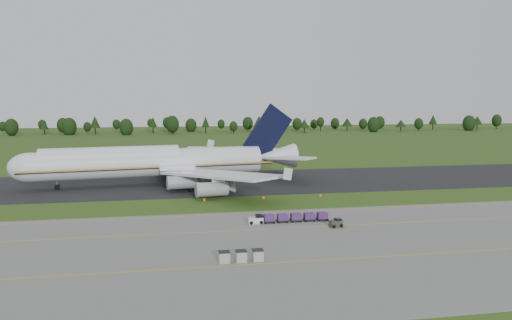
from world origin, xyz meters
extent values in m
plane|color=#2F4C17|center=(0.00, 0.00, 0.00)|extent=(600.00, 600.00, 0.00)
cube|color=slate|center=(0.00, -34.00, 0.03)|extent=(300.00, 52.00, 0.06)
cube|color=black|center=(0.00, 28.00, 0.04)|extent=(300.00, 40.00, 0.08)
cube|color=#D49E0C|center=(0.00, -22.00, 0.07)|extent=(300.00, 0.25, 0.01)
cube|color=#D49E0C|center=(0.00, -40.00, 0.07)|extent=(300.00, 0.20, 0.01)
cube|color=#D49E0C|center=(0.00, -10.00, 0.07)|extent=(120.00, 0.20, 0.01)
cylinder|color=black|center=(-108.16, 220.32, 1.68)|extent=(0.70, 0.70, 3.36)
sphere|color=#1D3713|center=(-108.16, 220.32, 5.14)|extent=(8.11, 8.11, 8.11)
cylinder|color=black|center=(-90.93, 227.79, 1.56)|extent=(0.70, 0.70, 3.11)
cone|color=#1D3713|center=(-90.93, 227.79, 5.88)|extent=(5.48, 5.48, 5.53)
cylinder|color=black|center=(-74.67, 220.79, 1.62)|extent=(0.70, 0.70, 3.24)
sphere|color=#1D3713|center=(-74.67, 220.79, 4.95)|extent=(8.95, 8.95, 8.95)
cylinder|color=black|center=(-59.30, 221.65, 2.10)|extent=(0.70, 0.70, 4.20)
cone|color=#1D3713|center=(-59.30, 221.65, 7.94)|extent=(6.49, 6.49, 7.47)
cylinder|color=black|center=(-39.61, 214.05, 1.52)|extent=(0.70, 0.70, 3.04)
sphere|color=#1D3713|center=(-39.61, 214.05, 4.64)|extent=(8.48, 8.48, 8.48)
cylinder|color=black|center=(-23.60, 226.99, 1.92)|extent=(0.70, 0.70, 3.83)
cone|color=#1D3713|center=(-23.60, 226.99, 7.24)|extent=(5.56, 5.56, 6.82)
cylinder|color=black|center=(-11.27, 214.90, 2.08)|extent=(0.70, 0.70, 4.16)
sphere|color=#1D3713|center=(-11.27, 214.90, 6.35)|extent=(8.46, 8.46, 8.46)
cylinder|color=black|center=(10.15, 219.21, 2.02)|extent=(0.70, 0.70, 4.05)
cone|color=#1D3713|center=(10.15, 219.21, 7.65)|extent=(5.02, 5.02, 7.20)
cylinder|color=black|center=(27.85, 215.01, 1.49)|extent=(0.70, 0.70, 2.98)
sphere|color=#1D3713|center=(27.85, 215.01, 4.56)|extent=(5.29, 5.29, 5.29)
cylinder|color=black|center=(44.42, 213.39, 2.06)|extent=(0.70, 0.70, 4.12)
cone|color=#1D3713|center=(44.42, 213.39, 7.78)|extent=(7.51, 7.51, 7.32)
cylinder|color=black|center=(58.55, 219.76, 1.70)|extent=(0.70, 0.70, 3.41)
sphere|color=#1D3713|center=(58.55, 219.76, 5.21)|extent=(5.49, 5.49, 5.49)
cylinder|color=black|center=(74.79, 212.65, 1.62)|extent=(0.70, 0.70, 3.23)
cone|color=#1D3713|center=(74.79, 212.65, 6.10)|extent=(6.87, 6.87, 5.74)
cylinder|color=black|center=(90.13, 225.90, 2.10)|extent=(0.70, 0.70, 4.20)
sphere|color=#1D3713|center=(90.13, 225.90, 6.41)|extent=(5.20, 5.20, 5.20)
cylinder|color=black|center=(109.17, 224.99, 1.63)|extent=(0.70, 0.70, 3.26)
cone|color=#1D3713|center=(109.17, 224.99, 6.15)|extent=(7.58, 7.58, 5.79)
cylinder|color=black|center=(123.17, 212.06, 1.58)|extent=(0.70, 0.70, 3.17)
sphere|color=#1D3713|center=(123.17, 212.06, 4.84)|extent=(8.33, 8.33, 8.33)
cylinder|color=black|center=(144.59, 215.24, 1.45)|extent=(0.70, 0.70, 2.90)
cone|color=#1D3713|center=(144.59, 215.24, 5.48)|extent=(7.21, 7.21, 5.16)
cylinder|color=black|center=(159.64, 218.45, 1.62)|extent=(0.70, 0.70, 3.23)
sphere|color=#1D3713|center=(159.64, 218.45, 4.94)|extent=(6.14, 6.14, 6.14)
cylinder|color=black|center=(175.27, 226.85, 1.93)|extent=(0.70, 0.70, 3.87)
cone|color=#1D3713|center=(175.27, 226.85, 7.31)|extent=(6.13, 6.13, 6.88)
cylinder|color=black|center=(195.19, 213.22, 1.64)|extent=(0.70, 0.70, 3.28)
sphere|color=#1D3713|center=(195.19, 213.22, 5.02)|extent=(8.88, 8.88, 8.88)
cylinder|color=black|center=(209.99, 225.69, 1.75)|extent=(0.70, 0.70, 3.49)
cone|color=#1D3713|center=(209.99, 225.69, 6.60)|extent=(7.35, 7.35, 6.21)
cylinder|color=black|center=(226.85, 227.03, 2.04)|extent=(0.70, 0.70, 4.08)
sphere|color=#1D3713|center=(226.85, 227.03, 6.23)|extent=(7.03, 7.03, 7.03)
cylinder|color=white|center=(-19.61, 27.76, 5.91)|extent=(59.55, 14.94, 7.34)
cylinder|color=white|center=(-29.72, 26.43, 7.64)|extent=(35.09, 10.17, 5.72)
sphere|color=white|center=(-48.91, 23.92, 5.91)|extent=(7.34, 7.34, 7.34)
cone|color=white|center=(15.24, 32.32, 6.42)|extent=(12.02, 8.36, 6.97)
cube|color=orange|center=(-19.14, 24.10, 5.30)|extent=(64.67, 8.52, 0.36)
cube|color=white|center=(-3.50, 10.24, 4.99)|extent=(27.60, 34.52, 0.56)
cube|color=white|center=(-8.55, 48.83, 4.99)|extent=(20.68, 36.09, 0.56)
cylinder|color=#9EA0A6|center=(-11.94, 15.81, 2.45)|extent=(7.50, 4.16, 3.26)
cylinder|color=#9EA0A6|center=(-5.62, 5.33, 2.45)|extent=(7.50, 4.16, 3.26)
cylinder|color=#9EA0A6|center=(-15.27, 41.27, 2.45)|extent=(7.50, 4.16, 3.26)
cylinder|color=#9EA0A6|center=(-11.85, 53.02, 2.45)|extent=(7.50, 4.16, 3.26)
cube|color=black|center=(12.73, 31.99, 13.28)|extent=(14.81, 2.48, 16.36)
cube|color=white|center=(17.75, 24.94, 6.73)|extent=(12.74, 13.79, 0.46)
cube|color=white|center=(15.77, 40.09, 6.73)|extent=(10.60, 14.38, 0.46)
cylinder|color=slate|center=(-42.85, 24.72, 1.12)|extent=(0.37, 0.37, 2.24)
cylinder|color=black|center=(-42.85, 24.72, 0.66)|extent=(1.43, 1.08, 1.32)
cylinder|color=slate|center=(-12.96, 24.00, 1.12)|extent=(0.37, 0.37, 2.24)
cylinder|color=black|center=(-12.96, 24.00, 0.66)|extent=(1.43, 1.08, 1.32)
cylinder|color=slate|center=(-14.15, 33.10, 1.12)|extent=(0.37, 0.37, 2.24)
cylinder|color=black|center=(-14.15, 33.10, 0.66)|extent=(1.43, 1.08, 1.32)
cube|color=silver|center=(0.27, -17.72, 0.63)|extent=(2.68, 1.44, 1.13)
cylinder|color=black|center=(-0.66, -18.44, 0.37)|extent=(0.62, 0.23, 0.62)
cube|color=black|center=(2.74, -17.72, 0.42)|extent=(2.06, 1.54, 0.12)
cube|color=#442460|center=(2.74, -17.72, 1.04)|extent=(1.85, 1.44, 1.13)
cylinder|color=black|center=(1.91, -18.44, 0.23)|extent=(0.35, 0.15, 0.35)
cube|color=black|center=(5.31, -17.72, 0.42)|extent=(2.06, 1.54, 0.12)
cube|color=#442460|center=(5.31, -17.72, 1.04)|extent=(1.85, 1.44, 1.13)
cylinder|color=black|center=(4.49, -18.44, 0.23)|extent=(0.35, 0.15, 0.35)
cube|color=black|center=(7.88, -17.72, 0.42)|extent=(2.06, 1.54, 0.12)
cube|color=#442460|center=(7.88, -17.72, 1.04)|extent=(1.85, 1.44, 1.13)
cylinder|color=black|center=(7.06, -18.44, 0.23)|extent=(0.35, 0.15, 0.35)
cube|color=black|center=(10.46, -17.72, 0.42)|extent=(2.06, 1.54, 0.12)
cube|color=#442460|center=(10.46, -17.72, 1.04)|extent=(1.85, 1.44, 1.13)
cylinder|color=black|center=(9.63, -18.44, 0.23)|extent=(0.35, 0.15, 0.35)
cube|color=black|center=(13.03, -17.72, 0.42)|extent=(2.06, 1.54, 0.12)
cube|color=#442460|center=(13.03, -17.72, 1.04)|extent=(1.85, 1.44, 1.13)
cylinder|color=black|center=(12.21, -18.44, 0.23)|extent=(0.35, 0.15, 0.35)
cylinder|color=black|center=(0.27, -17.72, 0.37)|extent=(0.62, 0.23, 0.62)
cube|color=#303928|center=(13.92, -22.79, 0.67)|extent=(2.43, 1.76, 1.21)
cylinder|color=black|center=(13.15, -23.45, 0.37)|extent=(0.62, 0.22, 0.62)
cylinder|color=black|center=(14.69, -22.13, 0.37)|extent=(0.62, 0.22, 0.62)
cube|color=#A5A5A5|center=(-7.98, -38.42, 0.80)|extent=(1.48, 1.48, 1.48)
cube|color=black|center=(-7.98, -38.42, 1.58)|extent=(1.57, 1.57, 0.07)
cube|color=#A5A5A5|center=(-5.58, -38.42, 0.80)|extent=(1.48, 1.48, 1.48)
cube|color=black|center=(-5.58, -38.42, 1.58)|extent=(1.57, 1.57, 0.07)
cube|color=#A5A5A5|center=(-3.18, -38.42, 0.80)|extent=(1.48, 1.48, 1.48)
cube|color=black|center=(-3.18, -38.42, 1.58)|extent=(1.57, 1.57, 0.07)
cube|color=orange|center=(-7.52, 4.10, 0.30)|extent=(0.50, 0.12, 0.60)
cube|color=black|center=(-7.52, 4.10, 0.02)|extent=(0.30, 0.30, 0.04)
cube|color=orange|center=(6.05, 4.10, 0.30)|extent=(0.50, 0.12, 0.60)
cube|color=black|center=(6.05, 4.10, 0.02)|extent=(0.30, 0.30, 0.04)
cube|color=orange|center=(19.63, 4.10, 0.30)|extent=(0.50, 0.12, 0.60)
cube|color=black|center=(19.63, 4.10, 0.02)|extent=(0.30, 0.30, 0.04)
camera|label=1|loc=(-15.72, -105.82, 23.03)|focal=35.00mm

